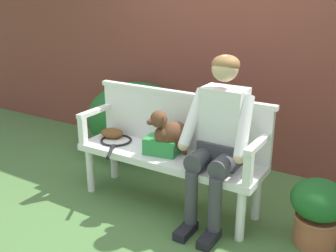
{
  "coord_description": "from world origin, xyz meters",
  "views": [
    {
      "loc": [
        1.63,
        -2.66,
        1.8
      ],
      "look_at": [
        0.0,
        0.0,
        0.73
      ],
      "focal_mm": 42.6,
      "sensor_mm": 36.0,
      "label": 1
    }
  ],
  "objects_px": {
    "tennis_racket": "(116,141)",
    "sports_bag": "(162,145)",
    "baseball_glove": "(112,133)",
    "potted_plant": "(318,209)",
    "person_seated": "(219,134)",
    "dog_on_bench": "(169,132)",
    "garden_bench": "(168,161)"
  },
  "relations": [
    {
      "from": "person_seated",
      "to": "tennis_racket",
      "type": "height_order",
      "value": "person_seated"
    },
    {
      "from": "garden_bench",
      "to": "potted_plant",
      "type": "distance_m",
      "value": 1.24
    },
    {
      "from": "person_seated",
      "to": "sports_bag",
      "type": "xyz_separation_m",
      "value": [
        -0.52,
        -0.0,
        -0.2
      ]
    },
    {
      "from": "person_seated",
      "to": "dog_on_bench",
      "type": "relative_size",
      "value": 3.37
    },
    {
      "from": "person_seated",
      "to": "potted_plant",
      "type": "bearing_deg",
      "value": 6.5
    },
    {
      "from": "dog_on_bench",
      "to": "tennis_racket",
      "type": "relative_size",
      "value": 0.71
    },
    {
      "from": "garden_bench",
      "to": "potted_plant",
      "type": "height_order",
      "value": "potted_plant"
    },
    {
      "from": "person_seated",
      "to": "sports_bag",
      "type": "bearing_deg",
      "value": -179.57
    },
    {
      "from": "garden_bench",
      "to": "sports_bag",
      "type": "distance_m",
      "value": 0.15
    },
    {
      "from": "baseball_glove",
      "to": "potted_plant",
      "type": "height_order",
      "value": "baseball_glove"
    },
    {
      "from": "dog_on_bench",
      "to": "potted_plant",
      "type": "distance_m",
      "value": 1.28
    },
    {
      "from": "baseball_glove",
      "to": "potted_plant",
      "type": "xyz_separation_m",
      "value": [
        1.89,
        0.02,
        -0.23
      ]
    },
    {
      "from": "baseball_glove",
      "to": "person_seated",
      "type": "bearing_deg",
      "value": -10.96
    },
    {
      "from": "tennis_racket",
      "to": "sports_bag",
      "type": "bearing_deg",
      "value": 1.24
    },
    {
      "from": "garden_bench",
      "to": "tennis_racket",
      "type": "xyz_separation_m",
      "value": [
        -0.55,
        -0.02,
        0.08
      ]
    },
    {
      "from": "tennis_racket",
      "to": "potted_plant",
      "type": "xyz_separation_m",
      "value": [
        1.78,
        0.1,
        -0.2
      ]
    },
    {
      "from": "garden_bench",
      "to": "tennis_racket",
      "type": "bearing_deg",
      "value": -177.51
    },
    {
      "from": "person_seated",
      "to": "potted_plant",
      "type": "xyz_separation_m",
      "value": [
        0.77,
        0.09,
        -0.46
      ]
    },
    {
      "from": "dog_on_bench",
      "to": "sports_bag",
      "type": "relative_size",
      "value": 1.43
    },
    {
      "from": "garden_bench",
      "to": "dog_on_bench",
      "type": "bearing_deg",
      "value": -25.53
    },
    {
      "from": "dog_on_bench",
      "to": "tennis_racket",
      "type": "height_order",
      "value": "dog_on_bench"
    },
    {
      "from": "tennis_racket",
      "to": "person_seated",
      "type": "bearing_deg",
      "value": 0.83
    },
    {
      "from": "person_seated",
      "to": "potted_plant",
      "type": "relative_size",
      "value": 2.63
    },
    {
      "from": "dog_on_bench",
      "to": "baseball_glove",
      "type": "relative_size",
      "value": 1.82
    },
    {
      "from": "dog_on_bench",
      "to": "tennis_racket",
      "type": "distance_m",
      "value": 0.59
    },
    {
      "from": "sports_bag",
      "to": "tennis_racket",
      "type": "bearing_deg",
      "value": -178.76
    },
    {
      "from": "garden_bench",
      "to": "tennis_racket",
      "type": "relative_size",
      "value": 2.89
    },
    {
      "from": "person_seated",
      "to": "baseball_glove",
      "type": "bearing_deg",
      "value": 176.65
    },
    {
      "from": "baseball_glove",
      "to": "potted_plant",
      "type": "distance_m",
      "value": 1.9
    },
    {
      "from": "person_seated",
      "to": "baseball_glove",
      "type": "distance_m",
      "value": 1.14
    },
    {
      "from": "person_seated",
      "to": "sports_bag",
      "type": "height_order",
      "value": "person_seated"
    },
    {
      "from": "dog_on_bench",
      "to": "garden_bench",
      "type": "bearing_deg",
      "value": 154.47
    }
  ]
}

